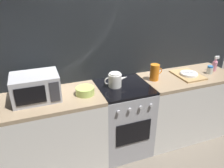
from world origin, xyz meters
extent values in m
plane|color=#6B6054|center=(0.00, 0.00, 0.00)|extent=(8.00, 8.00, 0.00)
cube|color=gray|center=(0.00, 0.33, 1.20)|extent=(3.60, 0.05, 2.40)
cube|color=#A8B2BC|center=(0.00, 0.30, 1.20)|extent=(3.58, 0.01, 2.39)
cube|color=silver|center=(-0.90, 0.00, 0.43)|extent=(1.20, 0.60, 0.86)
cube|color=#9E8466|center=(-0.90, 0.00, 0.88)|extent=(1.20, 0.60, 0.04)
cube|color=#9E9EA3|center=(0.00, 0.00, 0.43)|extent=(0.60, 0.60, 0.87)
cube|color=black|center=(0.00, 0.00, 0.89)|extent=(0.59, 0.59, 0.03)
cube|color=black|center=(0.00, -0.30, 0.45)|extent=(0.42, 0.01, 0.28)
cylinder|color=#B7B7BC|center=(-0.19, -0.32, 0.78)|extent=(0.04, 0.02, 0.04)
cylinder|color=#B7B7BC|center=(-0.06, -0.32, 0.78)|extent=(0.04, 0.02, 0.04)
cylinder|color=#B7B7BC|center=(0.06, -0.32, 0.78)|extent=(0.04, 0.02, 0.04)
cylinder|color=#B7B7BC|center=(0.19, -0.32, 0.78)|extent=(0.04, 0.02, 0.04)
cube|color=silver|center=(0.90, 0.00, 0.43)|extent=(1.20, 0.60, 0.86)
cube|color=#9E8466|center=(0.90, 0.00, 0.88)|extent=(1.20, 0.60, 0.04)
cube|color=#B2B2B7|center=(-0.95, 0.03, 1.04)|extent=(0.46, 0.34, 0.27)
cube|color=black|center=(-1.01, -0.14, 1.04)|extent=(0.28, 0.01, 0.17)
cube|color=#333338|center=(-0.79, -0.14, 1.04)|extent=(0.09, 0.01, 0.21)
cylinder|color=white|center=(-0.10, 0.03, 0.98)|extent=(0.15, 0.15, 0.15)
cylinder|color=white|center=(-0.10, 0.03, 1.06)|extent=(0.13, 0.13, 0.02)
cone|color=white|center=(0.01, 0.03, 0.99)|extent=(0.10, 0.04, 0.05)
torus|color=white|center=(-0.19, 0.03, 0.98)|extent=(0.08, 0.01, 0.08)
cylinder|color=#B7D166|center=(-0.47, -0.04, 0.94)|extent=(0.20, 0.20, 0.08)
cylinder|color=orange|center=(0.41, 0.03, 1.00)|extent=(0.11, 0.11, 0.20)
torus|color=orange|center=(0.48, 0.03, 1.01)|extent=(0.08, 0.01, 0.08)
cube|color=tan|center=(0.89, -0.01, 0.91)|extent=(0.30, 0.40, 0.02)
cylinder|color=white|center=(0.89, -0.03, 0.93)|extent=(0.22, 0.22, 0.01)
cylinder|color=white|center=(0.89, -0.03, 0.94)|extent=(0.21, 0.21, 0.01)
cylinder|color=silver|center=(0.91, -0.03, 0.95)|extent=(0.16, 0.07, 0.01)
cube|color=silver|center=(0.87, -0.02, 0.95)|extent=(0.16, 0.09, 0.00)
cylinder|color=silver|center=(1.20, -0.04, 0.94)|extent=(0.08, 0.08, 0.08)
cylinder|color=#2D6BAD|center=(1.20, -0.04, 0.99)|extent=(0.07, 0.07, 0.02)
cylinder|color=pink|center=(1.33, 0.01, 0.97)|extent=(0.06, 0.06, 0.13)
cylinder|color=pink|center=(1.33, 0.01, 1.05)|extent=(0.03, 0.03, 0.04)
cube|color=white|center=(1.34, 0.01, 1.08)|extent=(0.06, 0.02, 0.04)
camera|label=1|loc=(-0.92, -2.08, 2.00)|focal=35.03mm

